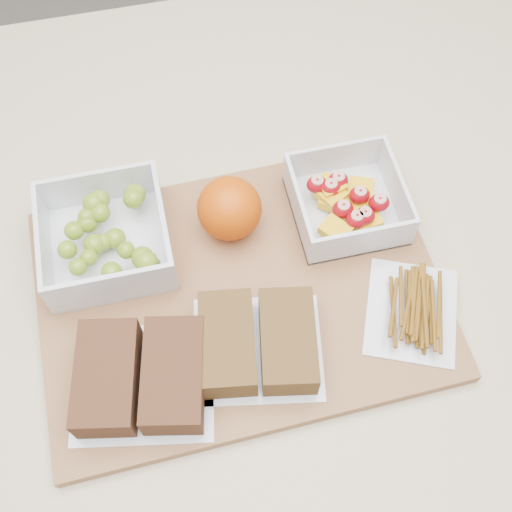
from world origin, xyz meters
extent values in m
plane|color=gray|center=(0.00, 0.00, 0.00)|extent=(4.00, 4.00, 0.00)
cube|color=beige|center=(0.00, 0.00, 0.45)|extent=(1.20, 0.90, 0.90)
cube|color=#8F613B|center=(-0.02, -0.03, 0.91)|extent=(0.43, 0.31, 0.02)
cube|color=silver|center=(-0.14, 0.05, 0.92)|extent=(0.13, 0.13, 0.01)
cube|color=silver|center=(-0.14, 0.12, 0.94)|extent=(0.13, 0.01, 0.06)
cube|color=silver|center=(-0.14, -0.01, 0.94)|extent=(0.13, 0.01, 0.06)
cube|color=silver|center=(-0.08, 0.05, 0.94)|extent=(0.01, 0.12, 0.06)
cube|color=silver|center=(-0.21, 0.05, 0.94)|extent=(0.01, 0.12, 0.06)
sphere|color=olive|center=(-0.16, 0.05, 0.94)|extent=(0.02, 0.02, 0.02)
sphere|color=olive|center=(-0.18, 0.04, 0.95)|extent=(0.02, 0.02, 0.02)
sphere|color=olive|center=(-0.14, 0.08, 0.95)|extent=(0.02, 0.02, 0.02)
sphere|color=olive|center=(-0.13, 0.05, 0.94)|extent=(0.02, 0.02, 0.02)
sphere|color=olive|center=(-0.17, 0.07, 0.95)|extent=(0.02, 0.02, 0.02)
sphere|color=olive|center=(-0.15, 0.05, 0.94)|extent=(0.02, 0.02, 0.02)
sphere|color=olive|center=(-0.16, 0.08, 0.95)|extent=(0.02, 0.02, 0.02)
sphere|color=olive|center=(-0.10, 0.01, 0.95)|extent=(0.02, 0.02, 0.02)
sphere|color=olive|center=(-0.11, 0.10, 0.95)|extent=(0.02, 0.02, 0.02)
sphere|color=olive|center=(-0.15, 0.09, 0.95)|extent=(0.02, 0.02, 0.02)
sphere|color=olive|center=(-0.17, 0.02, 0.95)|extent=(0.02, 0.02, 0.02)
sphere|color=olive|center=(-0.11, 0.09, 0.95)|extent=(0.02, 0.02, 0.02)
sphere|color=olive|center=(-0.14, 0.01, 0.94)|extent=(0.02, 0.02, 0.02)
sphere|color=olive|center=(-0.15, 0.09, 0.95)|extent=(0.02, 0.02, 0.02)
sphere|color=olive|center=(-0.16, 0.07, 0.94)|extent=(0.02, 0.02, 0.02)
sphere|color=olive|center=(-0.14, 0.10, 0.95)|extent=(0.02, 0.02, 0.02)
sphere|color=olive|center=(-0.11, 0.02, 0.95)|extent=(0.02, 0.02, 0.02)
sphere|color=olive|center=(-0.10, 0.01, 0.93)|extent=(0.02, 0.02, 0.02)
sphere|color=olive|center=(-0.15, 0.08, 0.94)|extent=(0.02, 0.02, 0.02)
sphere|color=olive|center=(-0.16, 0.03, 0.94)|extent=(0.02, 0.02, 0.02)
sphere|color=olive|center=(-0.15, 0.10, 0.94)|extent=(0.02, 0.02, 0.02)
sphere|color=olive|center=(-0.12, 0.03, 0.95)|extent=(0.02, 0.02, 0.02)
cube|color=silver|center=(0.12, 0.04, 0.92)|extent=(0.12, 0.12, 0.00)
cube|color=silver|center=(0.12, 0.10, 0.94)|extent=(0.12, 0.00, 0.05)
cube|color=silver|center=(0.12, -0.01, 0.94)|extent=(0.12, 0.00, 0.05)
cube|color=silver|center=(0.18, 0.04, 0.94)|extent=(0.00, 0.11, 0.05)
cube|color=silver|center=(0.06, 0.04, 0.94)|extent=(0.00, 0.11, 0.05)
cube|color=#DEA30C|center=(0.12, 0.03, 0.93)|extent=(0.03, 0.04, 0.01)
cube|color=#DEA30C|center=(0.11, 0.06, 0.93)|extent=(0.04, 0.05, 0.01)
cube|color=#DEA30C|center=(0.13, 0.05, 0.93)|extent=(0.04, 0.04, 0.01)
cube|color=#DEA30C|center=(0.14, 0.06, 0.93)|extent=(0.04, 0.04, 0.01)
cube|color=#DEA30C|center=(0.11, 0.06, 0.94)|extent=(0.04, 0.04, 0.01)
cube|color=#DEA30C|center=(0.11, 0.06, 0.94)|extent=(0.03, 0.03, 0.01)
cube|color=#DEA30C|center=(0.10, 0.01, 0.94)|extent=(0.04, 0.04, 0.01)
cube|color=#DEA30C|center=(0.14, 0.02, 0.93)|extent=(0.03, 0.03, 0.01)
cube|color=#DEA30C|center=(0.11, 0.05, 0.93)|extent=(0.04, 0.04, 0.01)
ellipsoid|color=#9D0716|center=(0.13, 0.04, 0.94)|extent=(0.02, 0.02, 0.02)
ellipsoid|color=#9D0716|center=(0.13, 0.02, 0.94)|extent=(0.02, 0.02, 0.02)
ellipsoid|color=#9D0716|center=(0.09, 0.07, 0.94)|extent=(0.02, 0.02, 0.02)
ellipsoid|color=#9D0716|center=(0.15, 0.03, 0.94)|extent=(0.02, 0.02, 0.02)
ellipsoid|color=#9D0716|center=(0.11, 0.06, 0.94)|extent=(0.02, 0.02, 0.02)
ellipsoid|color=#9D0716|center=(0.12, 0.02, 0.94)|extent=(0.02, 0.02, 0.02)
ellipsoid|color=#9D0716|center=(0.11, 0.03, 0.94)|extent=(0.02, 0.02, 0.02)
ellipsoid|color=#9D0716|center=(0.12, 0.07, 0.94)|extent=(0.02, 0.02, 0.02)
sphere|color=#CB4804|center=(-0.01, 0.05, 0.95)|extent=(0.07, 0.07, 0.07)
cube|color=silver|center=(-0.13, -0.10, 0.92)|extent=(0.16, 0.14, 0.00)
cube|color=#4E2E1A|center=(-0.16, -0.10, 0.94)|extent=(0.07, 0.11, 0.04)
cube|color=#4E2E1A|center=(-0.10, -0.11, 0.94)|extent=(0.07, 0.11, 0.04)
cube|color=silver|center=(-0.01, -0.09, 0.92)|extent=(0.15, 0.13, 0.00)
cube|color=brown|center=(-0.04, -0.09, 0.94)|extent=(0.07, 0.11, 0.04)
cube|color=brown|center=(0.02, -0.10, 0.94)|extent=(0.07, 0.11, 0.04)
cube|color=silver|center=(0.15, -0.09, 0.92)|extent=(0.13, 0.14, 0.00)
camera|label=1|loc=(-0.06, -0.31, 1.53)|focal=45.00mm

